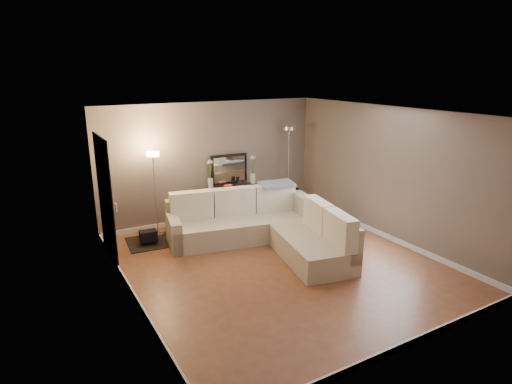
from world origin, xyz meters
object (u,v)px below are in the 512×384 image
sectional_sofa (265,226)px  floor_lamp_unlit (289,151)px  console_table (229,201)px  floor_lamp_lit (154,177)px

sectional_sofa → floor_lamp_unlit: floor_lamp_unlit is taller
sectional_sofa → console_table: (0.05, 1.63, 0.05)m
sectional_sofa → floor_lamp_unlit: bearing=44.8°
sectional_sofa → floor_lamp_unlit: size_ratio=1.60×
sectional_sofa → console_table: sectional_sofa is taller
console_table → floor_lamp_lit: bearing=-175.3°
floor_lamp_lit → floor_lamp_unlit: bearing=1.3°
console_table → sectional_sofa: bearing=-91.8°
sectional_sofa → floor_lamp_unlit: 2.46m
floor_lamp_lit → sectional_sofa: bearing=-42.3°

